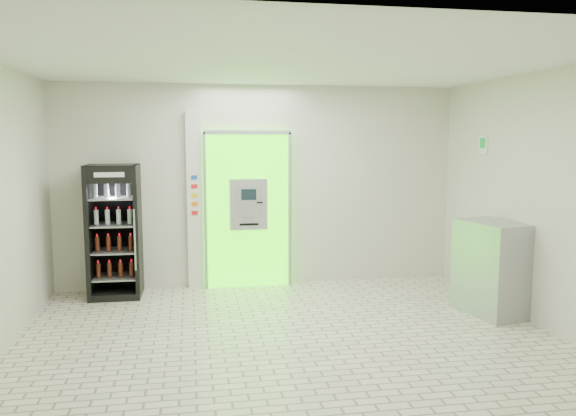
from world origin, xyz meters
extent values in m
plane|color=beige|center=(0.00, 0.00, 0.00)|extent=(6.00, 6.00, 0.00)
plane|color=beige|center=(0.00, 2.50, 1.50)|extent=(6.00, 0.00, 6.00)
plane|color=beige|center=(0.00, -2.50, 1.50)|extent=(6.00, 0.00, 6.00)
plane|color=beige|center=(3.00, 0.00, 1.50)|extent=(0.00, 5.00, 5.00)
plane|color=white|center=(0.00, 0.00, 3.00)|extent=(6.00, 6.00, 0.00)
cube|color=#35FB02|center=(-0.20, 2.43, 1.15)|extent=(1.20, 0.12, 2.30)
cube|color=gray|center=(-0.20, 2.36, 2.30)|extent=(1.28, 0.04, 0.06)
cube|color=gray|center=(-0.83, 2.36, 1.15)|extent=(0.04, 0.04, 2.30)
cube|color=gray|center=(0.43, 2.36, 1.15)|extent=(0.04, 0.04, 2.30)
cube|color=black|center=(-0.10, 2.38, 0.50)|extent=(0.62, 0.01, 0.67)
cube|color=black|center=(-0.54, 2.38, 1.98)|extent=(0.22, 0.01, 0.18)
cube|color=#9C9FA4|center=(-0.20, 2.32, 1.25)|extent=(0.55, 0.12, 0.75)
cube|color=black|center=(-0.20, 2.25, 1.40)|extent=(0.22, 0.01, 0.16)
cube|color=gray|center=(-0.20, 2.25, 1.12)|extent=(0.16, 0.01, 0.12)
cube|color=black|center=(-0.04, 2.25, 1.28)|extent=(0.09, 0.01, 0.02)
cube|color=black|center=(-0.20, 2.25, 0.96)|extent=(0.28, 0.01, 0.03)
cube|color=silver|center=(-0.98, 2.45, 1.30)|extent=(0.22, 0.10, 2.60)
cube|color=#193FB2|center=(-0.98, 2.40, 1.65)|extent=(0.09, 0.01, 0.06)
cube|color=red|center=(-0.98, 2.40, 1.52)|extent=(0.09, 0.01, 0.06)
cube|color=yellow|center=(-0.98, 2.40, 1.39)|extent=(0.09, 0.01, 0.06)
cube|color=orange|center=(-0.98, 2.40, 1.26)|extent=(0.09, 0.01, 0.06)
cube|color=red|center=(-0.98, 2.40, 1.13)|extent=(0.09, 0.01, 0.06)
cube|color=black|center=(-2.09, 2.17, 0.93)|extent=(0.71, 0.64, 1.86)
cube|color=black|center=(-2.09, 2.47, 0.93)|extent=(0.70, 0.06, 1.86)
cube|color=red|center=(-2.09, 1.86, 1.73)|extent=(0.68, 0.02, 0.22)
cube|color=white|center=(-2.09, 1.86, 1.73)|extent=(0.39, 0.01, 0.06)
cube|color=black|center=(-2.09, 2.17, 0.05)|extent=(0.71, 0.64, 0.09)
cylinder|color=gray|center=(-1.79, 1.84, 0.85)|extent=(0.02, 0.02, 0.83)
cube|color=gray|center=(-2.09, 2.17, 0.28)|extent=(0.59, 0.55, 0.02)
cube|color=gray|center=(-2.09, 2.17, 0.65)|extent=(0.59, 0.55, 0.02)
cube|color=gray|center=(-2.09, 2.17, 1.02)|extent=(0.59, 0.55, 0.02)
cube|color=gray|center=(-2.09, 2.17, 1.39)|extent=(0.59, 0.55, 0.02)
cube|color=#9C9FA4|center=(2.70, 0.52, 0.59)|extent=(0.75, 0.98, 1.18)
cube|color=gray|center=(2.40, 0.52, 0.65)|extent=(0.17, 0.85, 0.01)
cube|color=white|center=(2.99, 1.40, 2.12)|extent=(0.02, 0.22, 0.26)
cube|color=#0C862A|center=(2.98, 1.40, 2.15)|extent=(0.00, 0.14, 0.14)
camera|label=1|loc=(-1.05, -5.85, 2.21)|focal=35.00mm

